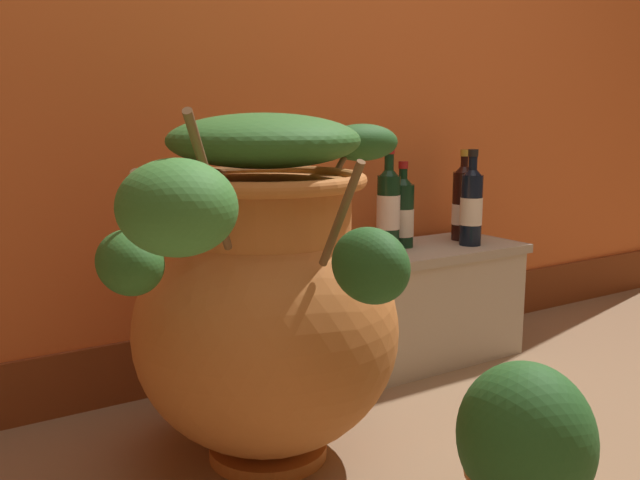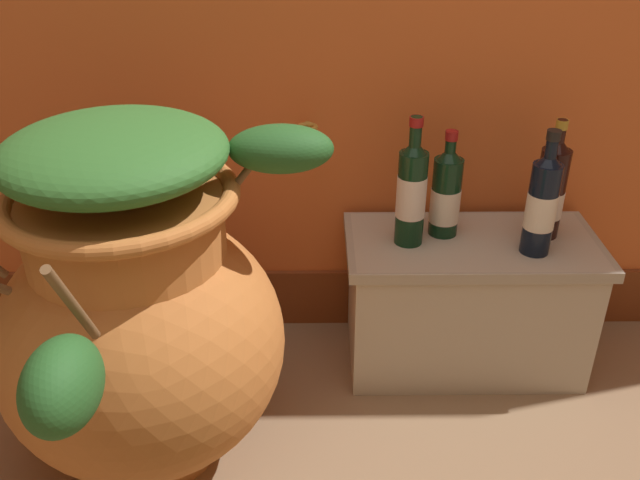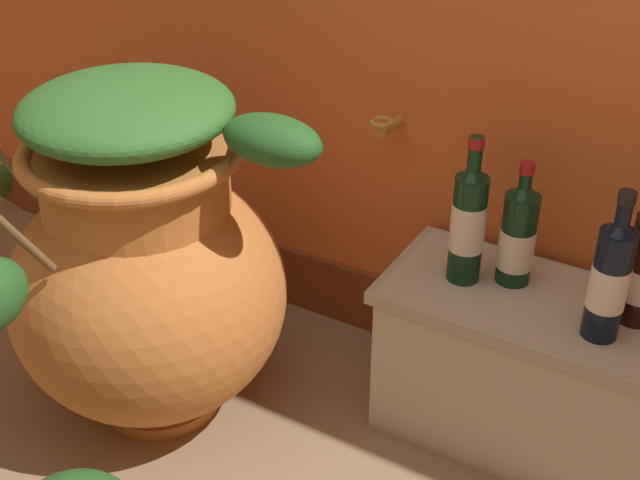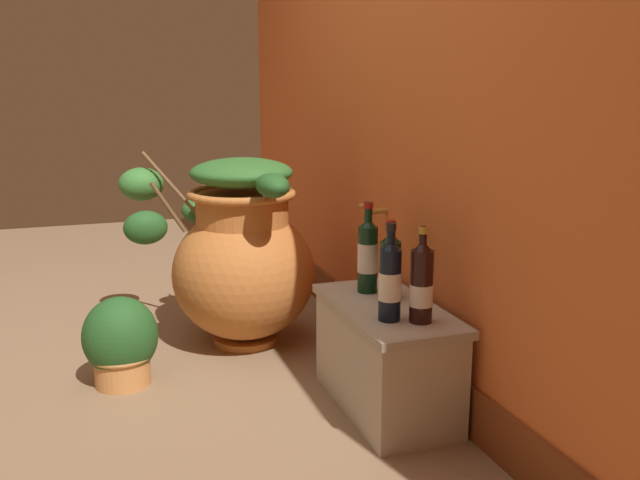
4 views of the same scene
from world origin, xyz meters
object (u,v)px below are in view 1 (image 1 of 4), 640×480
at_px(wine_bottle_back, 388,207).
at_px(potted_shrub, 526,453).
at_px(wine_bottle_middle, 402,212).
at_px(wine_bottle_left, 463,202).
at_px(terracotta_urn, 266,299).
at_px(wine_bottle_right, 471,204).

height_order(wine_bottle_back, potted_shrub, wine_bottle_back).
bearing_deg(wine_bottle_middle, wine_bottle_back, -154.04).
height_order(wine_bottle_left, wine_bottle_middle, wine_bottle_left).
distance_m(terracotta_urn, wine_bottle_left, 1.10).
bearing_deg(terracotta_urn, wine_bottle_back, 28.40).
bearing_deg(wine_bottle_right, wine_bottle_middle, 155.21).
distance_m(wine_bottle_right, potted_shrub, 1.15).
relative_size(wine_bottle_right, potted_shrub, 0.92).
bearing_deg(wine_bottle_left, terracotta_urn, -159.15).
xyz_separation_m(wine_bottle_right, wine_bottle_back, (-0.32, 0.05, 0.01)).
relative_size(terracotta_urn, wine_bottle_middle, 3.09).
bearing_deg(wine_bottle_right, potted_shrub, -128.28).
bearing_deg(potted_shrub, wine_bottle_right, 51.72).
xyz_separation_m(terracotta_urn, potted_shrub, (0.30, -0.56, -0.24)).
bearing_deg(wine_bottle_middle, potted_shrub, -115.30).
height_order(wine_bottle_left, potted_shrub, wine_bottle_left).
relative_size(terracotta_urn, wine_bottle_right, 2.73).
bearing_deg(wine_bottle_middle, wine_bottle_left, -2.33).
height_order(terracotta_urn, potted_shrub, terracotta_urn).
bearing_deg(terracotta_urn, potted_shrub, -61.91).
distance_m(terracotta_urn, wine_bottle_right, 1.02).
bearing_deg(wine_bottle_back, wine_bottle_right, -9.55).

